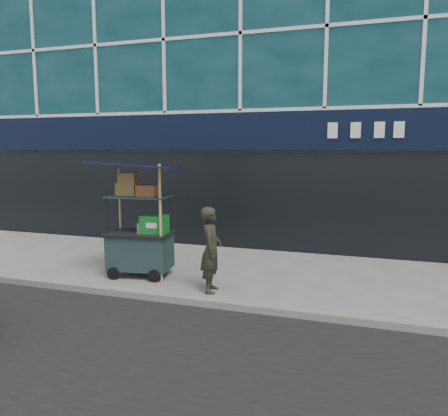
% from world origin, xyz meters
% --- Properties ---
extents(ground, '(80.00, 80.00, 0.00)m').
position_xyz_m(ground, '(0.00, 0.00, 0.00)').
color(ground, slate).
rests_on(ground, ground).
extents(curb, '(80.00, 0.18, 0.12)m').
position_xyz_m(curb, '(0.00, -0.20, 0.06)').
color(curb, gray).
rests_on(curb, ground).
extents(building, '(16.00, 6.20, 12.00)m').
position_xyz_m(building, '(0.00, 6.95, 6.02)').
color(building, gray).
rests_on(building, ground).
extents(vendor_cart, '(1.80, 1.36, 2.26)m').
position_xyz_m(vendor_cart, '(-1.18, 0.98, 0.79)').
color(vendor_cart, '#1A2A2D').
rests_on(vendor_cart, ground).
extents(vendor_man, '(0.46, 0.61, 1.50)m').
position_xyz_m(vendor_man, '(0.46, 0.51, 0.75)').
color(vendor_man, '#27281D').
rests_on(vendor_man, ground).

